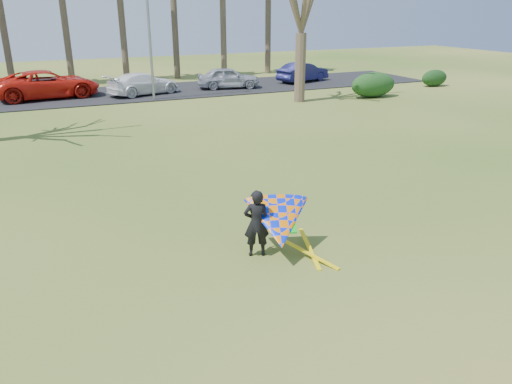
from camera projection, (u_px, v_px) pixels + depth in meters
name	position (u px, v px, depth m)	size (l,w,h in m)	color
ground	(292.00, 266.00, 11.21)	(100.00, 100.00, 0.00)	#235412
parking_strip	(113.00, 95.00, 32.59)	(46.00, 7.00, 0.06)	black
streetlight	(151.00, 24.00, 29.29)	(2.28, 0.18, 8.00)	gray
hedge_near	(373.00, 85.00, 31.55)	(3.14, 1.42, 1.57)	#173C15
hedge_far	(434.00, 78.00, 35.91)	(2.12, 1.00, 1.18)	black
car_2	(48.00, 84.00, 30.92)	(2.83, 6.14, 1.71)	red
car_3	(143.00, 84.00, 32.26)	(1.93, 4.75, 1.38)	white
car_4	(228.00, 78.00, 34.63)	(1.71, 4.25, 1.45)	#A1A4AE
car_5	(303.00, 72.00, 37.64)	(1.50, 4.30, 1.42)	#1B1C51
kite_flyer	(277.00, 223.00, 11.39)	(2.13, 2.39, 2.02)	black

